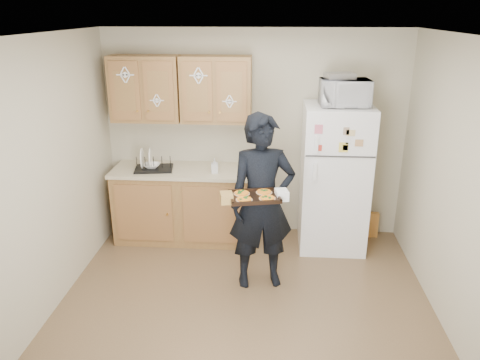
% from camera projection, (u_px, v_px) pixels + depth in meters
% --- Properties ---
extents(floor, '(3.60, 3.60, 0.00)m').
position_uv_depth(floor, '(244.00, 311.00, 4.43)').
color(floor, brown).
rests_on(floor, ground).
extents(ceiling, '(3.60, 3.60, 0.00)m').
position_uv_depth(ceiling, '(245.00, 35.00, 3.57)').
color(ceiling, silver).
rests_on(ceiling, wall_back).
extents(wall_back, '(3.60, 0.04, 2.50)m').
position_uv_depth(wall_back, '(254.00, 135.00, 5.68)').
color(wall_back, '#BAB297').
rests_on(wall_back, floor).
extents(wall_front, '(3.60, 0.04, 2.50)m').
position_uv_depth(wall_front, '(221.00, 318.00, 2.31)').
color(wall_front, '#BAB297').
rests_on(wall_front, floor).
extents(wall_left, '(0.04, 3.60, 2.50)m').
position_uv_depth(wall_left, '(41.00, 183.00, 4.12)').
color(wall_left, '#BAB297').
rests_on(wall_left, floor).
extents(wall_right, '(0.04, 3.60, 2.50)m').
position_uv_depth(wall_right, '(461.00, 194.00, 3.87)').
color(wall_right, '#BAB297').
rests_on(wall_right, floor).
extents(refrigerator, '(0.75, 0.70, 1.70)m').
position_uv_depth(refrigerator, '(334.00, 178.00, 5.41)').
color(refrigerator, white).
rests_on(refrigerator, floor).
extents(base_cabinet, '(1.60, 0.60, 0.86)m').
position_uv_depth(base_cabinet, '(183.00, 205.00, 5.72)').
color(base_cabinet, brown).
rests_on(base_cabinet, floor).
extents(countertop, '(1.64, 0.64, 0.04)m').
position_uv_depth(countertop, '(181.00, 171.00, 5.57)').
color(countertop, beige).
rests_on(countertop, base_cabinet).
extents(upper_cab_left, '(0.80, 0.33, 0.75)m').
position_uv_depth(upper_cab_left, '(146.00, 89.00, 5.40)').
color(upper_cab_left, brown).
rests_on(upper_cab_left, wall_back).
extents(upper_cab_right, '(0.80, 0.33, 0.75)m').
position_uv_depth(upper_cab_right, '(216.00, 89.00, 5.34)').
color(upper_cab_right, brown).
rests_on(upper_cab_right, wall_back).
extents(cereal_box, '(0.20, 0.07, 0.32)m').
position_uv_depth(cereal_box, '(370.00, 225.00, 5.83)').
color(cereal_box, '#EBAD53').
rests_on(cereal_box, floor).
extents(person, '(0.73, 0.56, 1.79)m').
position_uv_depth(person, '(262.00, 203.00, 4.60)').
color(person, black).
rests_on(person, floor).
extents(baking_tray, '(0.51, 0.42, 0.04)m').
position_uv_depth(baking_tray, '(254.00, 197.00, 4.27)').
color(baking_tray, black).
rests_on(baking_tray, person).
extents(pizza_front_left, '(0.15, 0.15, 0.02)m').
position_uv_depth(pizza_front_left, '(244.00, 199.00, 4.18)').
color(pizza_front_left, orange).
rests_on(pizza_front_left, baking_tray).
extents(pizza_front_right, '(0.15, 0.15, 0.02)m').
position_uv_depth(pizza_front_right, '(267.00, 198.00, 4.21)').
color(pizza_front_right, orange).
rests_on(pizza_front_right, baking_tray).
extents(pizza_back_left, '(0.15, 0.15, 0.02)m').
position_uv_depth(pizza_back_left, '(242.00, 193.00, 4.32)').
color(pizza_back_left, orange).
rests_on(pizza_back_left, baking_tray).
extents(pizza_back_right, '(0.15, 0.15, 0.02)m').
position_uv_depth(pizza_back_right, '(264.00, 192.00, 4.35)').
color(pizza_back_right, orange).
rests_on(pizza_back_right, baking_tray).
extents(microwave, '(0.54, 0.39, 0.29)m').
position_uv_depth(microwave, '(345.00, 93.00, 5.02)').
color(microwave, white).
rests_on(microwave, refrigerator).
extents(foil_pan, '(0.34, 0.27, 0.06)m').
position_uv_depth(foil_pan, '(340.00, 76.00, 4.99)').
color(foil_pan, '#B8B8C0').
rests_on(foil_pan, microwave).
extents(dish_rack, '(0.48, 0.39, 0.17)m').
position_uv_depth(dish_rack, '(154.00, 162.00, 5.52)').
color(dish_rack, black).
rests_on(dish_rack, countertop).
extents(bowl, '(0.21, 0.21, 0.05)m').
position_uv_depth(bowl, '(152.00, 166.00, 5.53)').
color(bowl, white).
rests_on(bowl, dish_rack).
extents(soap_bottle, '(0.09, 0.09, 0.17)m').
position_uv_depth(soap_bottle, '(215.00, 166.00, 5.41)').
color(soap_bottle, white).
rests_on(soap_bottle, countertop).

